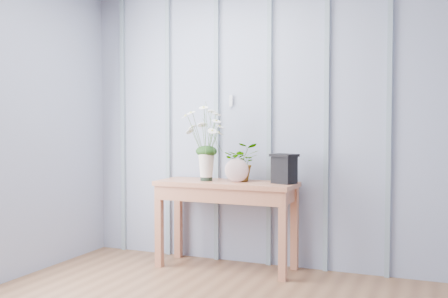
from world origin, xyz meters
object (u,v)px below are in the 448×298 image
at_px(daisy_vase, 206,133).
at_px(carved_box, 284,168).
at_px(sideboard, 226,195).
at_px(felt_disc_vessel, 237,170).

xyz_separation_m(daisy_vase, carved_box, (0.68, 0.04, -0.29)).
bearing_deg(sideboard, felt_disc_vessel, -16.80).
height_order(sideboard, daisy_vase, daisy_vase).
height_order(felt_disc_vessel, carved_box, carved_box).
relative_size(daisy_vase, carved_box, 2.69).
bearing_deg(felt_disc_vessel, daisy_vase, 161.90).
bearing_deg(sideboard, carved_box, 2.84).
relative_size(sideboard, felt_disc_vessel, 5.92).
distance_m(sideboard, felt_disc_vessel, 0.24).
bearing_deg(felt_disc_vessel, carved_box, -6.55).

